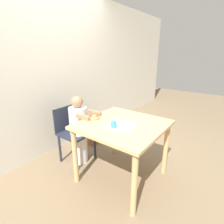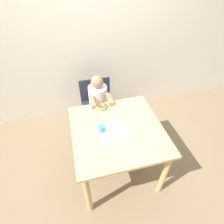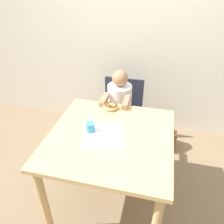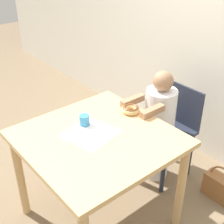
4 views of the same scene
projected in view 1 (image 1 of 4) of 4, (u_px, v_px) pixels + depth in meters
The scene contains 9 objects.
ground_plane at pixel (122, 176), 2.31m from camera, with size 12.00×12.00×0.00m, color #7A664C.
wall_back at pixel (51, 73), 2.65m from camera, with size 8.00×0.05×2.50m.
dining_table at pixel (122, 132), 2.10m from camera, with size 0.94×0.94×0.76m.
chair at pixel (74, 132), 2.56m from camera, with size 0.44×0.41×0.81m.
child_figure at pixel (79, 130), 2.48m from camera, with size 0.26×0.44×1.00m.
donut at pixel (94, 117), 2.20m from camera, with size 0.14×0.14×0.05m.
napkin at pixel (122, 125), 2.02m from camera, with size 0.36×0.36×0.00m.
handbag at pixel (95, 137), 3.12m from camera, with size 0.26×0.12×0.31m.
cup at pixel (114, 125), 1.94m from camera, with size 0.07×0.07×0.08m.
Camera 1 is at (-1.61, -1.04, 1.56)m, focal length 28.00 mm.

